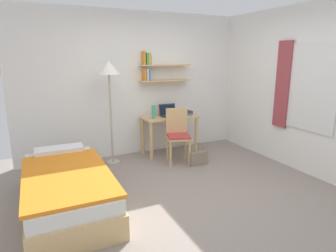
{
  "coord_description": "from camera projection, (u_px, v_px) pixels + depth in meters",
  "views": [
    {
      "loc": [
        -1.8,
        -3.06,
        1.8
      ],
      "look_at": [
        -0.12,
        0.51,
        0.85
      ],
      "focal_mm": 30.8,
      "sensor_mm": 36.0,
      "label": 1
    }
  ],
  "objects": [
    {
      "name": "wall_right",
      "position": [
        308.0,
        90.0,
        4.4
      ],
      "size": [
        0.1,
        4.4,
        2.6
      ],
      "color": "white",
      "rests_on": "ground_plane"
    },
    {
      "name": "handbag",
      "position": [
        198.0,
        157.0,
        4.91
      ],
      "size": [
        0.33,
        0.12,
        0.4
      ],
      "color": "gray",
      "rests_on": "ground_plane"
    },
    {
      "name": "desk_chair",
      "position": [
        178.0,
        133.0,
        4.98
      ],
      "size": [
        0.5,
        0.51,
        0.93
      ],
      "color": "tan",
      "rests_on": "ground_plane"
    },
    {
      "name": "desk",
      "position": [
        170.0,
        124.0,
        5.42
      ],
      "size": [
        1.01,
        0.52,
        0.72
      ],
      "color": "tan",
      "rests_on": "ground_plane"
    },
    {
      "name": "water_bottle",
      "position": [
        154.0,
        112.0,
        5.14
      ],
      "size": [
        0.07,
        0.07,
        0.24
      ],
      "primitive_type": "cylinder",
      "color": "#42A87F",
      "rests_on": "desk"
    },
    {
      "name": "book_stack",
      "position": [
        187.0,
        113.0,
        5.51
      ],
      "size": [
        0.18,
        0.25,
        0.08
      ],
      "color": "#4CA856",
      "rests_on": "desk"
    },
    {
      "name": "ground_plane",
      "position": [
        192.0,
        195.0,
        3.86
      ],
      "size": [
        5.28,
        5.28,
        0.0
      ],
      "primitive_type": "plane",
      "color": "gray"
    },
    {
      "name": "bed",
      "position": [
        67.0,
        188.0,
        3.51
      ],
      "size": [
        0.96,
        1.98,
        0.54
      ],
      "color": "tan",
      "rests_on": "ground_plane"
    },
    {
      "name": "standing_lamp",
      "position": [
        109.0,
        74.0,
        4.67
      ],
      "size": [
        0.36,
        0.36,
        1.75
      ],
      "color": "#B2A893",
      "rests_on": "ground_plane"
    },
    {
      "name": "wall_back",
      "position": [
        139.0,
        84.0,
        5.33
      ],
      "size": [
        4.4,
        0.27,
        2.6
      ],
      "color": "white",
      "rests_on": "ground_plane"
    },
    {
      "name": "laptop",
      "position": [
        168.0,
        113.0,
        5.43
      ],
      "size": [
        0.34,
        0.23,
        0.22
      ],
      "color": "#2D2D33",
      "rests_on": "desk"
    }
  ]
}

